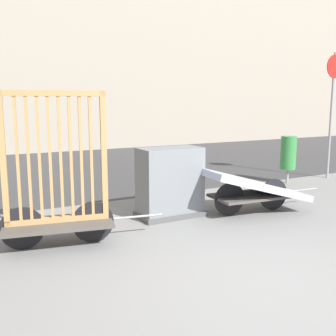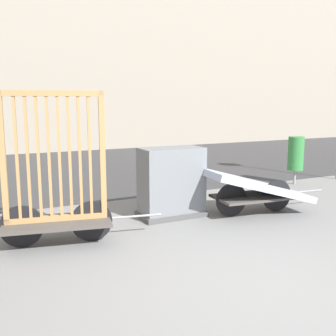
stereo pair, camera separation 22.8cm
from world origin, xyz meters
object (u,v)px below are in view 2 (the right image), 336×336
bike_cart_with_mattress (255,188)px  utility_cabinet (171,185)px  trash_bin (296,154)px  bike_cart_with_bedframe (56,193)px

bike_cart_with_mattress → utility_cabinet: (-1.28, 0.47, 0.08)m
bike_cart_with_mattress → utility_cabinet: 1.37m
bike_cart_with_mattress → trash_bin: size_ratio=2.15×
bike_cart_with_mattress → utility_cabinet: utility_cabinet is taller
bike_cart_with_bedframe → bike_cart_with_mattress: (3.14, 0.00, -0.24)m
bike_cart_with_mattress → utility_cabinet: bearing=165.5°
bike_cart_with_mattress → bike_cart_with_bedframe: bearing=-174.3°
utility_cabinet → trash_bin: bearing=15.9°
utility_cabinet → trash_bin: (3.60, 1.02, 0.17)m
bike_cart_with_bedframe → bike_cart_with_mattress: bike_cart_with_bedframe is taller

